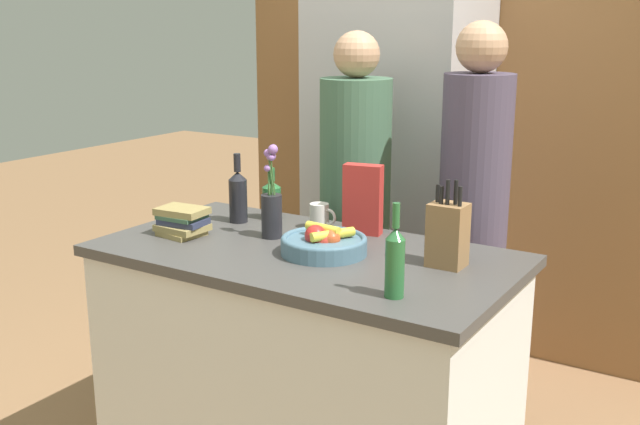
# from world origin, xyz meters

# --- Properties ---
(kitchen_island) EXTENTS (1.54, 0.82, 0.93)m
(kitchen_island) POSITION_xyz_m (0.00, 0.00, 0.47)
(kitchen_island) COLOR silver
(kitchen_island) RESTS_ON ground_plane
(back_wall_wood) EXTENTS (2.74, 0.12, 2.60)m
(back_wall_wood) POSITION_xyz_m (0.00, 1.61, 1.30)
(back_wall_wood) COLOR olive
(back_wall_wood) RESTS_ON ground_plane
(refrigerator) EXTENTS (0.81, 0.63, 1.93)m
(refrigerator) POSITION_xyz_m (-0.25, 1.25, 0.97)
(refrigerator) COLOR #B7B7BC
(refrigerator) RESTS_ON ground_plane
(fruit_bowl) EXTENTS (0.31, 0.31, 0.11)m
(fruit_bowl) POSITION_xyz_m (0.08, -0.00, 0.97)
(fruit_bowl) COLOR slate
(fruit_bowl) RESTS_ON kitchen_island
(knife_block) EXTENTS (0.12, 0.10, 0.30)m
(knife_block) POSITION_xyz_m (0.51, 0.11, 1.05)
(knife_block) COLOR olive
(knife_block) RESTS_ON kitchen_island
(flower_vase) EXTENTS (0.08, 0.08, 0.37)m
(flower_vase) POSITION_xyz_m (-0.20, 0.07, 1.06)
(flower_vase) COLOR #232328
(flower_vase) RESTS_ON kitchen_island
(cereal_box) EXTENTS (0.16, 0.09, 0.28)m
(cereal_box) POSITION_xyz_m (0.07, 0.31, 1.07)
(cereal_box) COLOR red
(cereal_box) RESTS_ON kitchen_island
(coffee_mug) EXTENTS (0.12, 0.08, 0.10)m
(coffee_mug) POSITION_xyz_m (-0.11, 0.28, 0.99)
(coffee_mug) COLOR silver
(coffee_mug) RESTS_ON kitchen_island
(book_stack) EXTENTS (0.20, 0.16, 0.11)m
(book_stack) POSITION_xyz_m (-0.51, -0.09, 0.99)
(book_stack) COLOR #99844C
(book_stack) RESTS_ON kitchen_island
(bottle_oil) EXTENTS (0.06, 0.06, 0.29)m
(bottle_oil) POSITION_xyz_m (0.49, -0.26, 1.05)
(bottle_oil) COLOR #286633
(bottle_oil) RESTS_ON kitchen_island
(bottle_vinegar) EXTENTS (0.08, 0.08, 0.29)m
(bottle_vinegar) POSITION_xyz_m (-0.45, 0.19, 1.05)
(bottle_vinegar) COLOR black
(bottle_vinegar) RESTS_ON kitchen_island
(bottle_wine) EXTENTS (0.08, 0.08, 0.22)m
(bottle_wine) POSITION_xyz_m (-0.37, 0.30, 1.02)
(bottle_wine) COLOR #286633
(bottle_wine) RESTS_ON kitchen_island
(person_at_sink) EXTENTS (0.31, 0.31, 1.71)m
(person_at_sink) POSITION_xyz_m (-0.15, 0.64, 0.97)
(person_at_sink) COLOR #383842
(person_at_sink) RESTS_ON ground_plane
(person_in_blue) EXTENTS (0.29, 0.29, 1.75)m
(person_in_blue) POSITION_xyz_m (0.38, 0.68, 1.01)
(person_in_blue) COLOR #383842
(person_in_blue) RESTS_ON ground_plane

